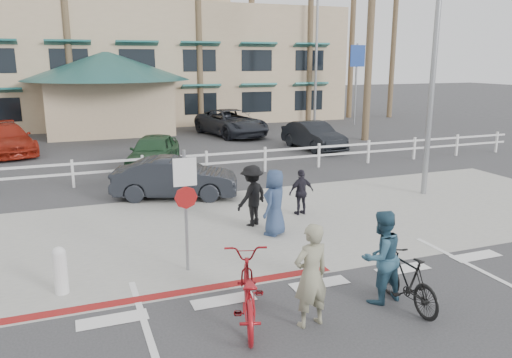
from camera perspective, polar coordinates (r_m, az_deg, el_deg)
name	(u,v)px	position (r m, az deg, el deg)	size (l,w,h in m)	color
ground	(334,297)	(9.78, 8.95, -13.20)	(140.00, 140.00, 0.00)	#333335
bike_path	(400,354)	(8.34, 16.12, -18.65)	(12.00, 16.00, 0.01)	#333335
sidewalk_plaza	(252,225)	(13.55, -0.51, -5.27)	(22.00, 7.00, 0.01)	gray
cross_street	(211,190)	(17.20, -5.15, -1.25)	(40.00, 5.00, 0.01)	#333335
parking_lot	(161,146)	(26.28, -10.83, 3.70)	(50.00, 16.00, 0.01)	#333335
curb_red	(164,295)	(9.87, -10.48, -12.95)	(7.00, 0.25, 0.02)	maroon
rail_fence	(209,164)	(19.10, -5.38, 1.76)	(29.40, 0.16, 1.00)	silver
building	(152,42)	(39.09, -11.75, 15.11)	(28.00, 16.00, 11.30)	tan
sign_post	(186,205)	(10.39, -8.04, -2.95)	(0.50, 0.10, 2.90)	gray
bollard_0	(60,270)	(10.30, -21.46, -9.69)	(0.26, 0.26, 0.95)	silver
streetlight_0	(435,55)	(17.03, 19.73, 13.18)	(0.60, 2.00, 9.00)	gray
streetlight_1	(316,54)	(35.57, 6.91, 14.02)	(0.60, 2.00, 9.50)	gray
info_sign	(356,83)	(34.86, 11.33, 10.67)	(1.20, 0.16, 5.60)	navy
palm_3	(65,13)	(32.64, -20.98, 17.28)	(4.00, 4.00, 14.00)	#1C4822
palm_4	(132,8)	(33.97, -13.96, 18.42)	(4.00, 4.00, 15.00)	#1C4822
palm_5	(199,25)	(33.68, -6.57, 17.05)	(4.00, 4.00, 13.00)	#1C4822
palm_7	(311,21)	(36.55, 6.25, 17.56)	(4.00, 4.00, 14.00)	#1C4822
palm_8	(353,16)	(39.40, 11.03, 17.83)	(4.00, 4.00, 15.00)	#1C4822
palm_9	(394,30)	(40.16, 15.53, 16.08)	(4.00, 4.00, 13.00)	#1C4822
palm_11	(372,8)	(28.28, 13.07, 18.51)	(4.00, 4.00, 14.00)	#1C4822
bike_red	(247,291)	(8.61, -1.01, -12.66)	(0.76, 2.18, 1.15)	maroon
rider_red	(311,276)	(8.41, 6.29, -10.91)	(0.66, 0.43, 1.80)	gray
bike_black	(407,280)	(9.53, 16.88, -11.03)	(0.48, 1.69, 1.02)	black
rider_black	(381,257)	(9.45, 14.08, -8.62)	(0.85, 0.66, 1.75)	#294D63
pedestrian_a	(252,196)	(13.31, -0.47, -1.91)	(1.07, 0.62, 1.66)	black
pedestrian_child	(301,192)	(14.34, 5.20, -1.52)	(0.78, 0.32, 1.33)	black
pedestrian_b	(275,203)	(12.60, 2.17, -2.71)	(0.83, 0.54, 1.70)	navy
car_white_sedan	(175,178)	(16.24, -9.22, 0.10)	(1.38, 3.96, 1.31)	black
lot_car_2	(154,152)	(20.79, -11.63, 3.08)	(1.66, 4.14, 1.41)	#1E4226
lot_car_3	(313,136)	(24.99, 6.58, 4.94)	(1.45, 4.15, 1.37)	black
lot_car_4	(6,139)	(26.33, -26.64, 4.08)	(1.98, 4.88, 1.42)	maroon
lot_car_5	(231,123)	(29.43, -2.84, 6.45)	(2.53, 5.48, 1.52)	#1F2229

